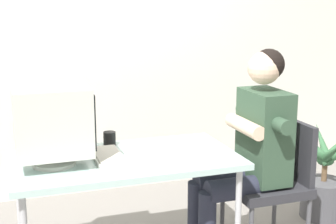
{
  "coord_description": "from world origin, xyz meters",
  "views": [
    {
      "loc": [
        -0.67,
        -2.7,
        1.62
      ],
      "look_at": [
        0.26,
        0.0,
        0.97
      ],
      "focal_mm": 53.68,
      "sensor_mm": 36.0,
      "label": 1
    }
  ],
  "objects_px": {
    "desk": "(125,166)",
    "crt_monitor": "(53,121)",
    "keyboard": "(109,158)",
    "office_chair": "(274,177)",
    "person_seated": "(250,145)",
    "desk_mug": "(109,139)",
    "potted_plant": "(324,182)"
  },
  "relations": [
    {
      "from": "desk",
      "to": "crt_monitor",
      "type": "relative_size",
      "value": 2.98
    },
    {
      "from": "keyboard",
      "to": "office_chair",
      "type": "distance_m",
      "value": 1.12
    },
    {
      "from": "keyboard",
      "to": "person_seated",
      "type": "xyz_separation_m",
      "value": [
        0.91,
        0.02,
        -0.02
      ]
    },
    {
      "from": "keyboard",
      "to": "desk_mug",
      "type": "height_order",
      "value": "desk_mug"
    },
    {
      "from": "keyboard",
      "to": "person_seated",
      "type": "height_order",
      "value": "person_seated"
    },
    {
      "from": "desk_mug",
      "to": "desk",
      "type": "bearing_deg",
      "value": -83.13
    },
    {
      "from": "office_chair",
      "to": "desk_mug",
      "type": "bearing_deg",
      "value": 165.5
    },
    {
      "from": "crt_monitor",
      "to": "desk_mug",
      "type": "height_order",
      "value": "crt_monitor"
    },
    {
      "from": "crt_monitor",
      "to": "desk",
      "type": "bearing_deg",
      "value": -0.2
    },
    {
      "from": "desk",
      "to": "potted_plant",
      "type": "xyz_separation_m",
      "value": [
        1.6,
        0.28,
        -0.4
      ]
    },
    {
      "from": "potted_plant",
      "to": "keyboard",
      "type": "bearing_deg",
      "value": -169.9
    },
    {
      "from": "crt_monitor",
      "to": "office_chair",
      "type": "bearing_deg",
      "value": -0.25
    },
    {
      "from": "person_seated",
      "to": "desk_mug",
      "type": "height_order",
      "value": "person_seated"
    },
    {
      "from": "crt_monitor",
      "to": "keyboard",
      "type": "relative_size",
      "value": 0.98
    },
    {
      "from": "office_chair",
      "to": "keyboard",
      "type": "bearing_deg",
      "value": -178.9
    },
    {
      "from": "office_chair",
      "to": "desk",
      "type": "bearing_deg",
      "value": 179.73
    },
    {
      "from": "desk",
      "to": "desk_mug",
      "type": "height_order",
      "value": "desk_mug"
    },
    {
      "from": "potted_plant",
      "to": "crt_monitor",
      "type": "bearing_deg",
      "value": -172.15
    },
    {
      "from": "potted_plant",
      "to": "desk_mug",
      "type": "relative_size",
      "value": 8.12
    },
    {
      "from": "desk_mug",
      "to": "crt_monitor",
      "type": "bearing_deg",
      "value": -144.6
    },
    {
      "from": "crt_monitor",
      "to": "person_seated",
      "type": "relative_size",
      "value": 0.33
    },
    {
      "from": "desk",
      "to": "potted_plant",
      "type": "distance_m",
      "value": 1.67
    },
    {
      "from": "office_chair",
      "to": "desk_mug",
      "type": "relative_size",
      "value": 9.41
    },
    {
      "from": "desk",
      "to": "potted_plant",
      "type": "height_order",
      "value": "potted_plant"
    },
    {
      "from": "desk",
      "to": "person_seated",
      "type": "xyz_separation_m",
      "value": [
        0.81,
        -0.0,
        0.05
      ]
    },
    {
      "from": "crt_monitor",
      "to": "desk_mug",
      "type": "bearing_deg",
      "value": 35.4
    },
    {
      "from": "person_seated",
      "to": "potted_plant",
      "type": "bearing_deg",
      "value": 19.6
    },
    {
      "from": "desk",
      "to": "desk_mug",
      "type": "distance_m",
      "value": 0.28
    },
    {
      "from": "keyboard",
      "to": "office_chair",
      "type": "relative_size",
      "value": 0.53
    },
    {
      "from": "desk",
      "to": "person_seated",
      "type": "bearing_deg",
      "value": -0.33
    },
    {
      "from": "crt_monitor",
      "to": "keyboard",
      "type": "distance_m",
      "value": 0.38
    },
    {
      "from": "crt_monitor",
      "to": "office_chair",
      "type": "relative_size",
      "value": 0.52
    }
  ]
}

